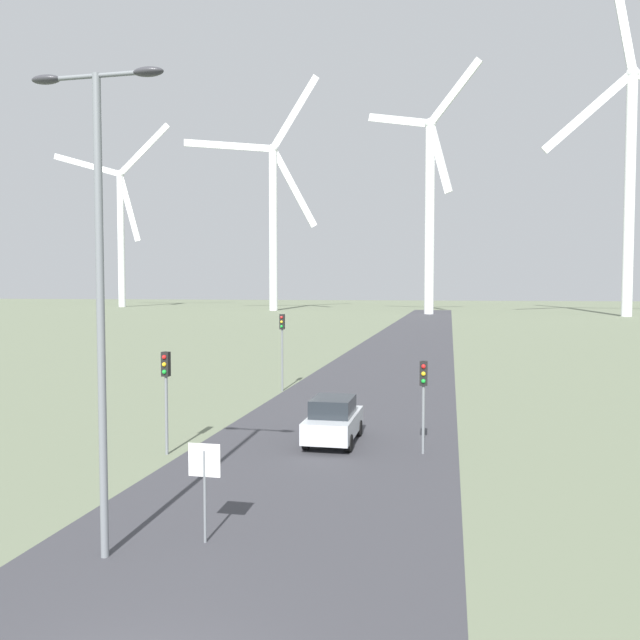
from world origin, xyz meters
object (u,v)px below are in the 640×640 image
at_px(traffic_light_post_mid_left, 282,335).
at_px(car_approaching, 333,420).
at_px(stop_sign_near, 205,474).
at_px(wind_turbine_right, 630,166).
at_px(wind_turbine_left, 273,208).
at_px(traffic_light_post_near_left, 166,379).
at_px(traffic_light_post_near_right, 423,386).
at_px(streetlamp, 100,261).
at_px(wind_turbine_center, 430,198).
at_px(wind_turbine_far_left, 121,223).

xyz_separation_m(traffic_light_post_mid_left, car_approaching, (5.27, -11.61, -2.42)).
height_order(stop_sign_near, car_approaching, stop_sign_near).
bearing_deg(traffic_light_post_mid_left, wind_turbine_right, 66.66).
bearing_deg(stop_sign_near, wind_turbine_right, 71.81).
relative_size(traffic_light_post_mid_left, wind_turbine_left, 0.07).
bearing_deg(traffic_light_post_near_left, traffic_light_post_near_right, 12.37).
xyz_separation_m(streetlamp, wind_turbine_center, (2.81, 135.53, 20.21)).
height_order(traffic_light_post_near_left, wind_turbine_far_left, wind_turbine_far_left).
xyz_separation_m(wind_turbine_left, wind_turbine_center, (42.09, -14.80, -0.67)).
distance_m(stop_sign_near, car_approaching, 10.27).
xyz_separation_m(traffic_light_post_mid_left, wind_turbine_far_left, (-94.17, 148.55, 23.62)).
relative_size(wind_turbine_far_left, wind_turbine_center, 1.03).
distance_m(traffic_light_post_mid_left, wind_turbine_right, 121.78).
bearing_deg(car_approaching, wind_turbine_right, 70.91).
bearing_deg(wind_turbine_far_left, wind_turbine_left, -20.43).
relative_size(streetlamp, wind_turbine_right, 0.15).
height_order(wind_turbine_left, wind_turbine_right, wind_turbine_right).
height_order(streetlamp, traffic_light_post_near_left, streetlamp).
bearing_deg(wind_turbine_right, wind_turbine_far_left, 164.22).
relative_size(traffic_light_post_mid_left, car_approaching, 1.12).
distance_m(wind_turbine_far_left, wind_turbine_right, 146.68).
height_order(traffic_light_post_near_right, wind_turbine_left, wind_turbine_left).
bearing_deg(wind_turbine_left, traffic_light_post_near_left, -75.47).
relative_size(stop_sign_near, wind_turbine_right, 0.03).
height_order(traffic_light_post_mid_left, wind_turbine_center, wind_turbine_center).
distance_m(traffic_light_post_near_left, wind_turbine_left, 148.69).
xyz_separation_m(stop_sign_near, traffic_light_post_near_left, (-4.45, 7.19, 1.10)).
relative_size(traffic_light_post_near_left, car_approaching, 0.93).
bearing_deg(streetlamp, traffic_light_post_near_right, 57.19).
height_order(streetlamp, car_approaching, streetlamp).
height_order(traffic_light_post_near_left, wind_turbine_center, wind_turbine_center).
distance_m(wind_turbine_left, wind_turbine_right, 86.25).
height_order(wind_turbine_far_left, wind_turbine_right, wind_turbine_right).
height_order(traffic_light_post_near_right, traffic_light_post_mid_left, traffic_light_post_mid_left).
xyz_separation_m(stop_sign_near, car_approaching, (1.25, 10.17, -0.78)).
xyz_separation_m(stop_sign_near, wind_turbine_right, (42.88, 130.46, 30.28)).
bearing_deg(traffic_light_post_mid_left, streetlamp, -84.82).
relative_size(stop_sign_near, car_approaching, 0.59).
bearing_deg(stop_sign_near, traffic_light_post_near_left, 121.72).
relative_size(traffic_light_post_near_left, wind_turbine_left, 0.06).
xyz_separation_m(car_approaching, wind_turbine_center, (-0.38, 124.15, 26.04)).
xyz_separation_m(traffic_light_post_mid_left, wind_turbine_center, (4.89, 112.54, 23.62)).
relative_size(stop_sign_near, wind_turbine_center, 0.04).
height_order(car_approaching, wind_turbine_far_left, wind_turbine_far_left).
height_order(stop_sign_near, wind_turbine_center, wind_turbine_center).
bearing_deg(wind_turbine_center, streetlamp, -91.19).
bearing_deg(wind_turbine_far_left, wind_turbine_center, -19.98).
distance_m(traffic_light_post_near_right, car_approaching, 4.02).
bearing_deg(traffic_light_post_near_right, wind_turbine_right, 72.56).
distance_m(traffic_light_post_near_right, wind_turbine_far_left, 192.76).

